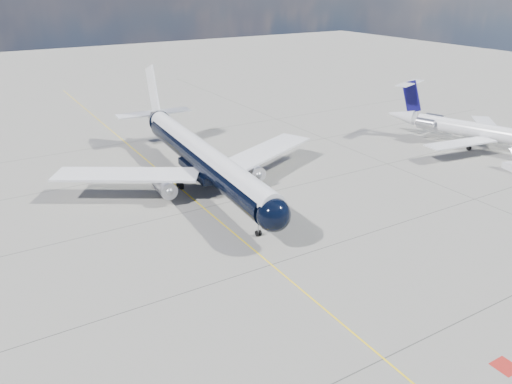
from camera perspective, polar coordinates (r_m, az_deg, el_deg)
ground at (r=64.09m, az=-7.91°, el=-0.21°), size 320.00×320.00×0.00m
taxiway_centerline at (r=59.90m, az=-5.99°, el=-1.83°), size 0.16×160.00×0.01m
red_marking at (r=41.24m, az=26.60°, el=-17.39°), size 1.60×1.60×0.01m
main_airliner at (r=65.50m, az=-6.42°, el=4.18°), size 36.95×45.05×13.01m
regional_jet at (r=87.97m, az=23.21°, el=6.70°), size 23.32×27.52×9.63m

